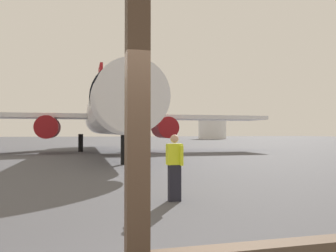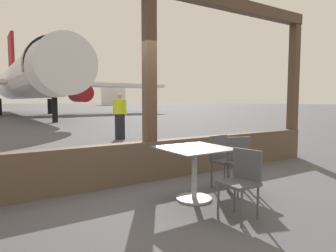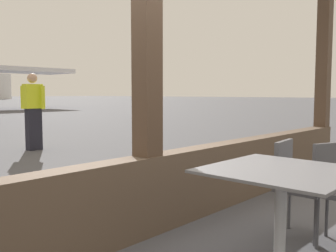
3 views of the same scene
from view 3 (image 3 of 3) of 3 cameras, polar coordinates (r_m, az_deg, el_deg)
window_frame at (r=3.46m, az=-3.11°, el=3.82°), size 8.59×0.24×3.59m
dining_table at (r=2.81m, az=16.47°, el=-11.55°), size 0.94×0.94×0.77m
cafe_chair_window_right at (r=3.63m, az=18.33°, el=-7.63°), size 0.43×0.43×0.87m
ground_crew_worker at (r=9.19m, az=-19.50°, el=2.19°), size 0.40×0.47×1.74m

